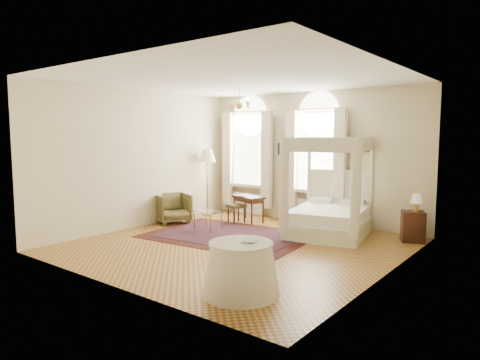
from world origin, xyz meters
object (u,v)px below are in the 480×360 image
(canopy_bed, at_px, (329,213))
(stool, at_px, (236,207))
(side_table, at_px, (241,269))
(armchair, at_px, (173,208))
(floor_lamp, at_px, (207,159))
(nightstand, at_px, (413,226))
(writing_desk, at_px, (248,200))
(coffee_table, at_px, (208,213))

(canopy_bed, distance_m, stool, 2.50)
(side_table, bearing_deg, stool, 129.01)
(armchair, xyz_separation_m, floor_lamp, (0.00, 1.32, 1.19))
(armchair, distance_m, side_table, 5.22)
(canopy_bed, height_order, floor_lamp, canopy_bed)
(canopy_bed, bearing_deg, side_table, -81.05)
(stool, xyz_separation_m, armchair, (-1.26, -1.02, -0.01))
(nightstand, distance_m, writing_desk, 3.99)
(writing_desk, bearing_deg, floor_lamp, 178.61)
(canopy_bed, xyz_separation_m, nightstand, (1.65, 0.53, -0.17))
(writing_desk, bearing_deg, canopy_bed, -2.78)
(coffee_table, height_order, side_table, side_table)
(floor_lamp, bearing_deg, armchair, -90.00)
(stool, relative_size, floor_lamp, 0.28)
(canopy_bed, bearing_deg, stool, -176.39)
(canopy_bed, xyz_separation_m, armchair, (-3.75, -1.18, -0.12))
(canopy_bed, height_order, stool, canopy_bed)
(nightstand, distance_m, side_table, 4.66)
(stool, xyz_separation_m, coffee_table, (-0.02, -1.05, 0.01))
(side_table, bearing_deg, coffee_table, 138.28)
(coffee_table, distance_m, floor_lamp, 2.17)
(side_table, bearing_deg, canopy_bed, 98.95)
(stool, height_order, floor_lamp, floor_lamp)
(armchair, height_order, side_table, side_table)
(canopy_bed, xyz_separation_m, stool, (-2.49, -0.16, -0.11))
(coffee_table, bearing_deg, writing_desk, 81.11)
(canopy_bed, xyz_separation_m, writing_desk, (-2.31, 0.11, 0.07))
(writing_desk, height_order, floor_lamp, floor_lamp)
(floor_lamp, bearing_deg, side_table, -43.53)
(floor_lamp, distance_m, side_table, 6.16)
(nightstand, distance_m, armchair, 5.66)
(nightstand, height_order, writing_desk, writing_desk)
(nightstand, bearing_deg, canopy_bed, -162.08)
(floor_lamp, bearing_deg, stool, -13.61)
(canopy_bed, height_order, nightstand, canopy_bed)
(canopy_bed, height_order, coffee_table, canopy_bed)
(coffee_table, xyz_separation_m, floor_lamp, (-1.24, 1.36, 1.16))
(nightstand, height_order, stool, nightstand)
(armchair, bearing_deg, writing_desk, -24.00)
(nightstand, height_order, side_table, side_table)
(stool, height_order, armchair, armchair)
(stool, bearing_deg, nightstand, 9.46)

